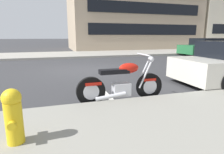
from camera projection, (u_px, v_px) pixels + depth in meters
name	position (u px, v px, depth m)	size (l,w,h in m)	color
ground_plane	(83.00, 70.00, 8.81)	(260.00, 260.00, 0.00)	#333335
sidewalk_far_curb	(191.00, 51.00, 19.07)	(120.00, 5.00, 0.14)	gray
parking_stall_stripe	(108.00, 96.00, 4.93)	(0.12, 2.20, 0.01)	silver
parked_motorcycle	(122.00, 84.00, 4.40)	(2.10, 0.62, 1.12)	black
car_opposite_curb	(207.00, 47.00, 15.61)	(4.59, 2.08, 1.39)	#236638
fire_hydrant	(13.00, 115.00, 2.43)	(0.24, 0.36, 0.74)	gold
townhouse_mid_block	(131.00, 7.00, 23.10)	(14.73, 8.75, 10.16)	tan
townhouse_behind_pole	(208.00, 9.00, 27.60)	(9.71, 10.71, 10.90)	beige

